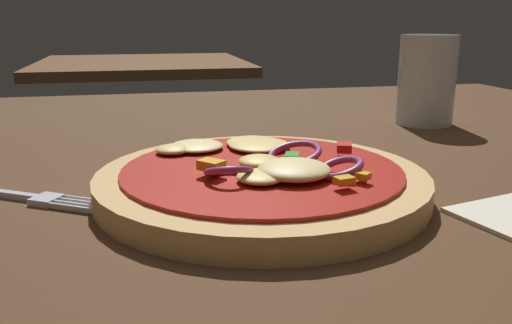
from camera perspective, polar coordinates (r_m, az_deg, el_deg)
name	(u,v)px	position (r m, az deg, el deg)	size (l,w,h in m)	color
dining_table	(242,198)	(0.43, -1.48, -3.87)	(1.17, 1.08, 0.03)	#4C301C
pizza	(262,179)	(0.40, 0.60, -1.87)	(0.25, 0.25, 0.04)	tan
fork	(8,195)	(0.43, -25.08, -3.18)	(0.16, 0.11, 0.01)	silver
beer_glass	(426,85)	(0.69, 17.78, 7.88)	(0.07, 0.07, 0.11)	silver
background_table	(143,65)	(1.67, -12.07, 10.11)	(0.61, 0.59, 0.03)	brown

